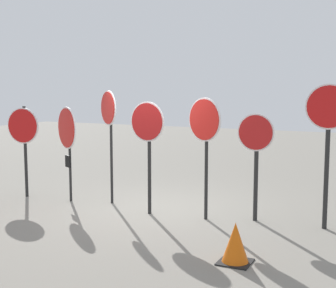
{
  "coord_description": "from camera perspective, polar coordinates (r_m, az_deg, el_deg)",
  "views": [
    {
      "loc": [
        4.41,
        -8.41,
        2.52
      ],
      "look_at": [
        0.3,
        0.0,
        1.41
      ],
      "focal_mm": 50.0,
      "sensor_mm": 36.0,
      "label": 1
    }
  ],
  "objects": [
    {
      "name": "ground_plane",
      "position": [
        9.82,
        -1.58,
        -8.11
      ],
      "size": [
        40.0,
        40.0,
        0.0
      ],
      "primitive_type": "plane",
      "color": "gray"
    },
    {
      "name": "stop_sign_0",
      "position": [
        11.29,
        -17.21,
        1.34
      ],
      "size": [
        0.83,
        0.17,
        2.12
      ],
      "rotation": [
        0.0,
        0.0,
        0.11
      ],
      "color": "black",
      "rests_on": "ground"
    },
    {
      "name": "stop_sign_1",
      "position": [
        10.58,
        -12.2,
        1.31
      ],
      "size": [
        0.82,
        0.48,
        2.12
      ],
      "rotation": [
        0.0,
        0.0,
        -0.51
      ],
      "color": "black",
      "rests_on": "ground"
    },
    {
      "name": "stop_sign_2",
      "position": [
        10.21,
        -7.21,
        3.13
      ],
      "size": [
        0.64,
        0.44,
        2.49
      ],
      "rotation": [
        0.0,
        0.0,
        -0.59
      ],
      "color": "black",
      "rests_on": "ground"
    },
    {
      "name": "stop_sign_3",
      "position": [
        9.26,
        -2.48,
        1.33
      ],
      "size": [
        0.79,
        0.17,
        2.27
      ],
      "rotation": [
        0.0,
        0.0,
        -0.13
      ],
      "color": "black",
      "rests_on": "ground"
    },
    {
      "name": "stop_sign_4",
      "position": [
        8.88,
        4.51,
        1.72
      ],
      "size": [
        0.77,
        0.36,
        2.36
      ],
      "rotation": [
        0.0,
        0.0,
        -0.42
      ],
      "color": "black",
      "rests_on": "ground"
    },
    {
      "name": "stop_sign_5",
      "position": [
        8.94,
        10.66,
        -0.25
      ],
      "size": [
        0.71,
        0.15,
        2.06
      ],
      "rotation": [
        0.0,
        0.0,
        -0.05
      ],
      "color": "black",
      "rests_on": "ground"
    },
    {
      "name": "stop_sign_6",
      "position": [
        8.69,
        18.93,
        1.93
      ],
      "size": [
        0.8,
        0.16,
        2.61
      ],
      "rotation": [
        0.0,
        0.0,
        0.06
      ],
      "color": "black",
      "rests_on": "ground"
    },
    {
      "name": "traffic_cone_0",
      "position": [
        6.99,
        8.21,
        -11.86
      ],
      "size": [
        0.47,
        0.47,
        0.6
      ],
      "color": "black",
      "rests_on": "ground"
    }
  ]
}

